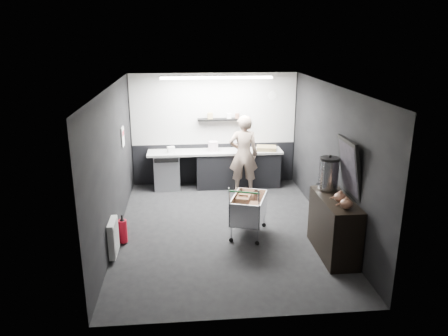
{
  "coord_description": "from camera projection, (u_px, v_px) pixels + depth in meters",
  "views": [
    {
      "loc": [
        -0.72,
        -7.6,
        3.6
      ],
      "look_at": [
        0.03,
        0.4,
        1.1
      ],
      "focal_mm": 35.0,
      "sensor_mm": 36.0,
      "label": 1
    }
  ],
  "objects": [
    {
      "name": "ceiling_strip",
      "position": [
        217.0,
        78.0,
        9.32
      ],
      "size": [
        2.4,
        0.2,
        0.04
      ],
      "primitive_type": "cube",
      "color": "white",
      "rests_on": "ceiling"
    },
    {
      "name": "sideboard",
      "position": [
        335.0,
        219.0,
        7.28
      ],
      "size": [
        0.57,
        1.33,
        1.99
      ],
      "color": "black",
      "rests_on": "floor"
    },
    {
      "name": "dado_panel",
      "position": [
        214.0,
        163.0,
        10.81
      ],
      "size": [
        3.95,
        0.02,
        1.0
      ],
      "primitive_type": "cube",
      "color": "black",
      "rests_on": "wall_back"
    },
    {
      "name": "kitchen_wall_panel",
      "position": [
        214.0,
        109.0,
        10.4
      ],
      "size": [
        3.95,
        0.02,
        1.7
      ],
      "primitive_type": "cube",
      "color": "#B6B6B1",
      "rests_on": "wall_back"
    },
    {
      "name": "wall_left",
      "position": [
        113.0,
        164.0,
        7.78
      ],
      "size": [
        0.0,
        5.5,
        5.5
      ],
      "primitive_type": "plane",
      "rotation": [
        1.57,
        0.0,
        1.57
      ],
      "color": "black",
      "rests_on": "floor"
    },
    {
      "name": "white_container",
      "position": [
        171.0,
        150.0,
        10.23
      ],
      "size": [
        0.19,
        0.16,
        0.14
      ],
      "primitive_type": "cube",
      "rotation": [
        0.0,
        0.0,
        0.26
      ],
      "color": "silver",
      "rests_on": "prep_counter"
    },
    {
      "name": "wall_right",
      "position": [
        331.0,
        159.0,
        8.13
      ],
      "size": [
        0.0,
        5.5,
        5.5
      ],
      "primitive_type": "plane",
      "rotation": [
        1.57,
        0.0,
        -1.57
      ],
      "color": "black",
      "rests_on": "floor"
    },
    {
      "name": "shopping_cart",
      "position": [
        248.0,
        210.0,
        8.0
      ],
      "size": [
        0.83,
        1.1,
        1.02
      ],
      "color": "silver",
      "rests_on": "floor"
    },
    {
      "name": "pink_tub",
      "position": [
        213.0,
        146.0,
        10.35
      ],
      "size": [
        0.23,
        0.23,
        0.23
      ],
      "primitive_type": "cylinder",
      "color": "silver",
      "rests_on": "prep_counter"
    },
    {
      "name": "radiator",
      "position": [
        113.0,
        237.0,
        7.23
      ],
      "size": [
        0.1,
        0.5,
        0.6
      ],
      "primitive_type": "cube",
      "color": "silver",
      "rests_on": "wall_left"
    },
    {
      "name": "ceiling",
      "position": [
        225.0,
        87.0,
        7.56
      ],
      "size": [
        5.5,
        5.5,
        0.0
      ],
      "primitive_type": "plane",
      "rotation": [
        3.14,
        0.0,
        0.0
      ],
      "color": "white",
      "rests_on": "wall_back"
    },
    {
      "name": "floating_shelf",
      "position": [
        223.0,
        119.0,
        10.39
      ],
      "size": [
        1.2,
        0.22,
        0.04
      ],
      "primitive_type": "cube",
      "color": "black",
      "rests_on": "wall_back"
    },
    {
      "name": "wall_front",
      "position": [
        246.0,
        225.0,
        5.34
      ],
      "size": [
        5.5,
        0.0,
        5.5
      ],
      "primitive_type": "plane",
      "rotation": [
        -1.57,
        0.0,
        0.0
      ],
      "color": "black",
      "rests_on": "floor"
    },
    {
      "name": "cardboard_box",
      "position": [
        266.0,
        148.0,
        10.44
      ],
      "size": [
        0.52,
        0.43,
        0.09
      ],
      "primitive_type": "cube",
      "rotation": [
        0.0,
        0.0,
        -0.18
      ],
      "color": "olive",
      "rests_on": "prep_counter"
    },
    {
      "name": "person",
      "position": [
        243.0,
        155.0,
        10.01
      ],
      "size": [
        0.69,
        0.48,
        1.84
      ],
      "primitive_type": "imported",
      "rotation": [
        0.0,
        0.0,
        3.08
      ],
      "color": "beige",
      "rests_on": "floor"
    },
    {
      "name": "poster",
      "position": [
        123.0,
        137.0,
        8.96
      ],
      "size": [
        0.02,
        0.3,
        0.4
      ],
      "primitive_type": "cube",
      "color": "white",
      "rests_on": "wall_left"
    },
    {
      "name": "wall_clock",
      "position": [
        272.0,
        96.0,
        10.43
      ],
      "size": [
        0.2,
        0.03,
        0.2
      ],
      "primitive_type": "cylinder",
      "rotation": [
        1.57,
        0.0,
        0.0
      ],
      "color": "silver",
      "rests_on": "wall_back"
    },
    {
      "name": "wall_back",
      "position": [
        214.0,
        129.0,
        10.57
      ],
      "size": [
        5.5,
        0.0,
        5.5
      ],
      "primitive_type": "plane",
      "rotation": [
        1.57,
        0.0,
        0.0
      ],
      "color": "black",
      "rests_on": "floor"
    },
    {
      "name": "fire_extinguisher",
      "position": [
        123.0,
        230.0,
        7.72
      ],
      "size": [
        0.16,
        0.16,
        0.51
      ],
      "color": "#B60C1D",
      "rests_on": "floor"
    },
    {
      "name": "prep_counter",
      "position": [
        221.0,
        168.0,
        10.54
      ],
      "size": [
        3.2,
        0.61,
        0.9
      ],
      "color": "black",
      "rests_on": "floor"
    },
    {
      "name": "poster_red_band",
      "position": [
        123.0,
        133.0,
        8.94
      ],
      "size": [
        0.02,
        0.22,
        0.1
      ],
      "primitive_type": "cube",
      "color": "red",
      "rests_on": "poster"
    },
    {
      "name": "floor",
      "position": [
        225.0,
        229.0,
        8.36
      ],
      "size": [
        5.5,
        5.5,
        0.0
      ],
      "primitive_type": "plane",
      "color": "black",
      "rests_on": "ground"
    }
  ]
}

